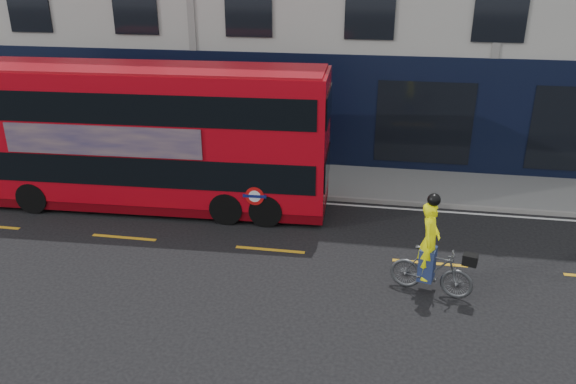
# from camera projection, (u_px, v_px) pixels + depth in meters

# --- Properties ---
(ground) EXTENTS (120.00, 120.00, 0.00)m
(ground) POSITION_uv_depth(u_px,v_px,m) (97.00, 265.00, 13.67)
(ground) COLOR black
(ground) RESTS_ON ground
(pavement) EXTENTS (60.00, 3.00, 0.12)m
(pavement) POSITION_uv_depth(u_px,v_px,m) (187.00, 172.00, 19.57)
(pavement) COLOR slate
(pavement) RESTS_ON ground
(kerb) EXTENTS (60.00, 0.12, 0.13)m
(kerb) POSITION_uv_depth(u_px,v_px,m) (171.00, 187.00, 18.20)
(kerb) COLOR gray
(kerb) RESTS_ON ground
(road_edge_line) EXTENTS (58.00, 0.10, 0.01)m
(road_edge_line) POSITION_uv_depth(u_px,v_px,m) (168.00, 193.00, 17.95)
(road_edge_line) COLOR silver
(road_edge_line) RESTS_ON ground
(lane_dashes) EXTENTS (58.00, 0.12, 0.01)m
(lane_dashes) POSITION_uv_depth(u_px,v_px,m) (124.00, 237.00, 15.04)
(lane_dashes) COLOR gold
(lane_dashes) RESTS_ON ground
(bus) EXTENTS (10.43, 2.78, 4.17)m
(bus) POSITION_uv_depth(u_px,v_px,m) (152.00, 137.00, 16.31)
(bus) COLOR #B80713
(bus) RESTS_ON ground
(cyclist) EXTENTS (1.90, 0.97, 2.37)m
(cyclist) POSITION_uv_depth(u_px,v_px,m) (431.00, 261.00, 12.27)
(cyclist) COLOR #4D5053
(cyclist) RESTS_ON ground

